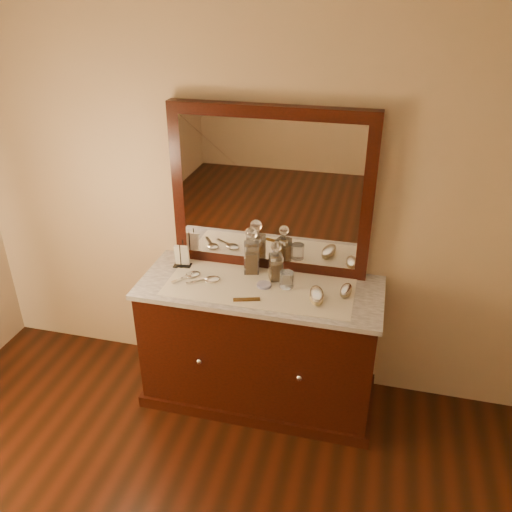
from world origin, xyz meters
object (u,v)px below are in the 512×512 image
(dresser_cabinet, at_px, (260,345))
(hand_mirror_outer, at_px, (190,275))
(mirror_frame, at_px, (270,192))
(napkin_rack, at_px, (182,257))
(pin_dish, at_px, (264,285))
(hand_mirror_inner, at_px, (209,280))
(decanter_right, at_px, (276,265))
(decanter_left, at_px, (251,255))
(brush_near, at_px, (317,296))
(brush_far, at_px, (346,290))
(comb, at_px, (247,299))

(dresser_cabinet, distance_m, hand_mirror_outer, 0.63)
(mirror_frame, height_order, napkin_rack, mirror_frame)
(pin_dish, relative_size, napkin_rack, 0.52)
(pin_dish, xyz_separation_m, hand_mirror_inner, (-0.33, -0.02, 0.00))
(mirror_frame, bearing_deg, decanter_right, -64.30)
(pin_dish, bearing_deg, decanter_left, 126.92)
(mirror_frame, height_order, brush_near, mirror_frame)
(brush_near, bearing_deg, hand_mirror_outer, 175.03)
(mirror_frame, height_order, hand_mirror_outer, mirror_frame)
(mirror_frame, distance_m, hand_mirror_outer, 0.70)
(mirror_frame, xyz_separation_m, hand_mirror_outer, (-0.43, -0.25, -0.49))
(mirror_frame, xyz_separation_m, decanter_right, (0.07, -0.15, -0.40))
(brush_far, bearing_deg, decanter_right, 171.84)
(brush_near, height_order, brush_far, brush_near)
(decanter_right, xyz_separation_m, hand_mirror_outer, (-0.51, -0.10, -0.09))
(comb, xyz_separation_m, hand_mirror_outer, (-0.40, 0.17, 0.00))
(dresser_cabinet, xyz_separation_m, decanter_left, (-0.09, 0.15, 0.56))
(dresser_cabinet, bearing_deg, comb, -101.36)
(brush_far, bearing_deg, hand_mirror_outer, -177.88)
(mirror_frame, relative_size, brush_near, 6.30)
(napkin_rack, distance_m, brush_near, 0.90)
(comb, bearing_deg, brush_far, 3.82)
(decanter_left, distance_m, brush_far, 0.61)
(brush_far, height_order, hand_mirror_outer, brush_far)
(dresser_cabinet, xyz_separation_m, comb, (-0.04, -0.18, 0.45))
(decanter_left, xyz_separation_m, decanter_right, (0.16, -0.06, -0.02))
(dresser_cabinet, bearing_deg, brush_far, 3.40)
(brush_far, height_order, hand_mirror_inner, brush_far)
(brush_far, distance_m, hand_mirror_outer, 0.93)
(hand_mirror_inner, bearing_deg, comb, -28.58)
(brush_far, relative_size, hand_mirror_inner, 0.73)
(dresser_cabinet, height_order, hand_mirror_outer, hand_mirror_outer)
(comb, relative_size, decanter_left, 0.51)
(comb, distance_m, hand_mirror_inner, 0.31)
(decanter_left, bearing_deg, pin_dish, -53.08)
(napkin_rack, xyz_separation_m, decanter_left, (0.44, 0.03, 0.05))
(comb, distance_m, hand_mirror_outer, 0.43)
(decanter_left, height_order, hand_mirror_inner, decanter_left)
(pin_dish, xyz_separation_m, hand_mirror_outer, (-0.46, 0.00, 0.00))
(mirror_frame, relative_size, comb, 7.89)
(decanter_right, xyz_separation_m, brush_near, (0.27, -0.16, -0.07))
(dresser_cabinet, bearing_deg, decanter_left, 121.48)
(hand_mirror_outer, bearing_deg, dresser_cabinet, 0.66)
(decanter_right, relative_size, hand_mirror_inner, 1.24)
(dresser_cabinet, relative_size, brush_near, 7.36)
(comb, distance_m, brush_near, 0.39)
(comb, relative_size, brush_near, 0.80)
(decanter_left, bearing_deg, hand_mirror_outer, -156.22)
(pin_dish, bearing_deg, mirror_frame, 95.71)
(brush_far, distance_m, hand_mirror_inner, 0.81)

